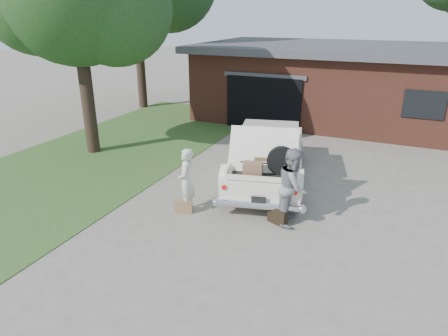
% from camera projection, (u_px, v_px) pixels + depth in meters
% --- Properties ---
extents(ground, '(90.00, 90.00, 0.00)m').
position_uv_depth(ground, '(214.00, 219.00, 9.65)').
color(ground, gray).
rests_on(ground, ground).
extents(grass_strip, '(6.00, 16.00, 0.02)m').
position_uv_depth(grass_strip, '(111.00, 151.00, 14.28)').
color(grass_strip, '#2D4C1E').
rests_on(grass_strip, ground).
extents(house, '(12.80, 7.80, 3.30)m').
position_uv_depth(house, '(339.00, 81.00, 18.43)').
color(house, brown).
rests_on(house, ground).
extents(sedan, '(3.17, 5.53, 2.00)m').
position_uv_depth(sedan, '(268.00, 156.00, 11.60)').
color(sedan, white).
rests_on(sedan, ground).
extents(woman_left, '(0.60, 0.70, 1.63)m').
position_uv_depth(woman_left, '(186.00, 181.00, 9.75)').
color(woman_left, beige).
rests_on(woman_left, ground).
extents(woman_right, '(0.78, 0.96, 1.83)m').
position_uv_depth(woman_right, '(293.00, 186.00, 9.18)').
color(woman_right, gray).
rests_on(woman_right, ground).
extents(suitcase_left, '(0.46, 0.28, 0.34)m').
position_uv_depth(suitcase_left, '(183.00, 206.00, 9.87)').
color(suitcase_left, '#9D7650').
rests_on(suitcase_left, ground).
extents(suitcase_right, '(0.52, 0.34, 0.38)m').
position_uv_depth(suitcase_right, '(278.00, 216.00, 9.35)').
color(suitcase_right, black).
rests_on(suitcase_right, ground).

